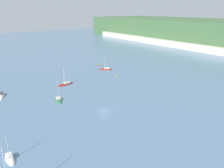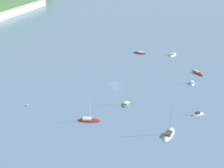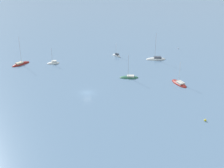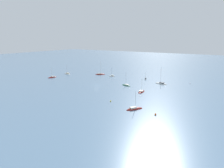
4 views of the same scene
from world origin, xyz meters
TOP-DOWN VIEW (x-y plane):
  - ground_plane at (0.00, 0.00)m, footprint 600.00×600.00m
  - sailboat_0 at (-43.77, 30.79)m, footprint 6.24×7.85m
  - sailboat_1 at (-17.48, -9.07)m, footprint 7.46×4.08m
  - sailboat_2 at (45.23, -2.45)m, footprint 3.41×7.70m
  - sailboat_3 at (21.71, -34.14)m, footprint 8.17×6.63m
  - sailboat_4 at (46.78, -20.73)m, footprint 8.28×4.42m
  - sailboat_5 at (-35.03, -26.08)m, footprint 8.97×4.14m
  - sailboat_6 at (-33.03, 0.89)m, footprint 4.04×8.47m
  - sailboat_7 at (8.55, -31.99)m, footprint 5.32×1.93m
  - sailboat_8 at (-19.62, -34.79)m, footprint 3.56×4.39m
  - mooring_buoy_0 at (-51.30, -38.20)m, footprint 0.54×0.54m
  - mooring_buoy_1 at (-54.39, 32.54)m, footprint 0.81×0.81m
  - mooring_buoy_2 at (-28.48, 26.65)m, footprint 0.62×0.62m

SIDE VIEW (x-z plane):
  - ground_plane at x=0.00m, z-range 0.00..0.00m
  - sailboat_6 at x=-33.03m, z-range -4.32..4.48m
  - sailboat_4 at x=46.78m, z-range -4.24..4.40m
  - sailboat_2 at x=45.23m, z-range -4.59..4.75m
  - sailboat_1 at x=-17.48m, z-range -4.72..4.88m
  - sailboat_3 at x=21.71m, z-range -6.18..6.37m
  - sailboat_0 at x=-43.77m, z-range -4.54..4.74m
  - sailboat_5 at x=-35.03m, z-range -6.22..6.43m
  - sailboat_8 at x=-19.62m, z-range -3.28..3.51m
  - sailboat_7 at x=8.55m, z-range -3.66..3.90m
  - mooring_buoy_0 at x=-51.30m, z-range 0.00..0.54m
  - mooring_buoy_2 at x=-28.48m, z-range 0.00..0.62m
  - mooring_buoy_1 at x=-54.39m, z-range 0.00..0.81m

